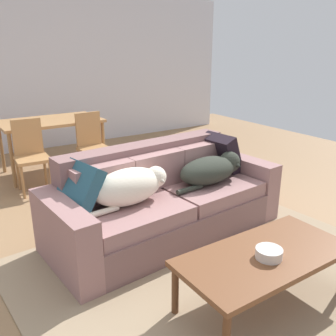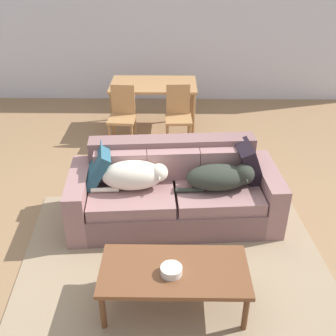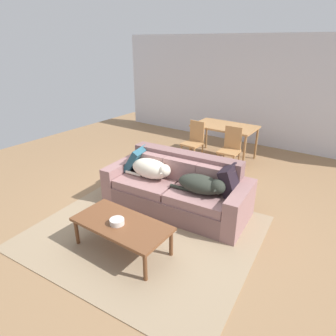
{
  "view_description": "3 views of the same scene",
  "coord_description": "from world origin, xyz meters",
  "px_view_note": "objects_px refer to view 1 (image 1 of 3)",
  "views": [
    {
      "loc": [
        -1.6,
        -2.73,
        1.8
      ],
      "look_at": [
        0.15,
        -0.08,
        0.73
      ],
      "focal_mm": 39.22,
      "sensor_mm": 36.0,
      "label": 1
    },
    {
      "loc": [
        0.18,
        -3.78,
        2.88
      ],
      "look_at": [
        0.13,
        -0.03,
        0.7
      ],
      "focal_mm": 43.45,
      "sensor_mm": 36.0,
      "label": 2
    },
    {
      "loc": [
        2.45,
        -3.46,
        2.53
      ],
      "look_at": [
        0.02,
        0.06,
        0.66
      ],
      "focal_mm": 31.2,
      "sensor_mm": 36.0,
      "label": 3
    }
  ],
  "objects_px": {
    "dining_chair_near_right": "(92,143)",
    "dog_on_right_cushion": "(211,169)",
    "throw_pillow_by_left_arm": "(78,188)",
    "throw_pillow_by_right_arm": "(221,154)",
    "couch": "(163,202)",
    "dining_chair_near_left": "(31,152)",
    "dining_table": "(51,125)",
    "bowl_on_coffee_table": "(269,253)",
    "dog_on_left_cushion": "(131,186)",
    "coffee_table": "(265,259)"
  },
  "relations": [
    {
      "from": "throw_pillow_by_right_arm",
      "to": "dining_chair_near_right",
      "type": "height_order",
      "value": "dining_chair_near_right"
    },
    {
      "from": "coffee_table",
      "to": "dining_table",
      "type": "xyz_separation_m",
      "value": [
        -0.34,
        3.79,
        0.33
      ]
    },
    {
      "from": "coffee_table",
      "to": "dining_chair_near_right",
      "type": "bearing_deg",
      "value": 88.96
    },
    {
      "from": "dining_table",
      "to": "bowl_on_coffee_table",
      "type": "bearing_deg",
      "value": -85.3
    },
    {
      "from": "dog_on_right_cushion",
      "to": "dining_table",
      "type": "xyz_separation_m",
      "value": [
        -0.84,
        2.6,
        0.1
      ]
    },
    {
      "from": "bowl_on_coffee_table",
      "to": "dining_table",
      "type": "height_order",
      "value": "dining_table"
    },
    {
      "from": "throw_pillow_by_left_arm",
      "to": "throw_pillow_by_right_arm",
      "type": "xyz_separation_m",
      "value": [
        1.69,
        0.13,
        -0.0
      ]
    },
    {
      "from": "couch",
      "to": "dining_chair_near_right",
      "type": "relative_size",
      "value": 2.59
    },
    {
      "from": "coffee_table",
      "to": "bowl_on_coffee_table",
      "type": "bearing_deg",
      "value": -115.89
    },
    {
      "from": "throw_pillow_by_left_arm",
      "to": "dining_chair_near_right",
      "type": "xyz_separation_m",
      "value": [
        0.91,
        1.94,
        -0.16
      ]
    },
    {
      "from": "throw_pillow_by_right_arm",
      "to": "dining_table",
      "type": "bearing_deg",
      "value": 116.47
    },
    {
      "from": "couch",
      "to": "dining_chair_near_right",
      "type": "bearing_deg",
      "value": 83.77
    },
    {
      "from": "dog_on_right_cushion",
      "to": "bowl_on_coffee_table",
      "type": "distance_m",
      "value": 1.36
    },
    {
      "from": "couch",
      "to": "dining_chair_near_right",
      "type": "xyz_separation_m",
      "value": [
        0.06,
        1.93,
        0.17
      ]
    },
    {
      "from": "throw_pillow_by_left_arm",
      "to": "dining_chair_near_right",
      "type": "height_order",
      "value": "dining_chair_near_right"
    },
    {
      "from": "dog_on_right_cushion",
      "to": "couch",
      "type": "bearing_deg",
      "value": 162.66
    },
    {
      "from": "dog_on_right_cushion",
      "to": "dining_table",
      "type": "height_order",
      "value": "dining_table"
    },
    {
      "from": "throw_pillow_by_right_arm",
      "to": "dog_on_right_cushion",
      "type": "bearing_deg",
      "value": -144.23
    },
    {
      "from": "couch",
      "to": "throw_pillow_by_left_arm",
      "type": "distance_m",
      "value": 0.91
    },
    {
      "from": "dog_on_right_cushion",
      "to": "dining_chair_near_left",
      "type": "bearing_deg",
      "value": 118.38
    },
    {
      "from": "throw_pillow_by_left_arm",
      "to": "bowl_on_coffee_table",
      "type": "xyz_separation_m",
      "value": [
        0.83,
        -1.36,
        -0.21
      ]
    },
    {
      "from": "throw_pillow_by_left_arm",
      "to": "coffee_table",
      "type": "xyz_separation_m",
      "value": [
        0.85,
        -1.3,
        -0.28
      ]
    },
    {
      "from": "couch",
      "to": "dog_on_right_cushion",
      "type": "distance_m",
      "value": 0.59
    },
    {
      "from": "dog_on_right_cushion",
      "to": "dining_chair_near_right",
      "type": "bearing_deg",
      "value": 97.83
    },
    {
      "from": "throw_pillow_by_right_arm",
      "to": "coffee_table",
      "type": "distance_m",
      "value": 1.68
    },
    {
      "from": "dining_chair_near_left",
      "to": "dog_on_left_cushion",
      "type": "bearing_deg",
      "value": -76.16
    },
    {
      "from": "bowl_on_coffee_table",
      "to": "dining_table",
      "type": "bearing_deg",
      "value": 94.7
    },
    {
      "from": "coffee_table",
      "to": "dog_on_left_cushion",
      "type": "bearing_deg",
      "value": 109.75
    },
    {
      "from": "coffee_table",
      "to": "dining_table",
      "type": "distance_m",
      "value": 3.82
    },
    {
      "from": "throw_pillow_by_right_arm",
      "to": "dog_on_left_cushion",
      "type": "bearing_deg",
      "value": -168.56
    },
    {
      "from": "dog_on_left_cushion",
      "to": "dog_on_right_cushion",
      "type": "relative_size",
      "value": 0.97
    },
    {
      "from": "bowl_on_coffee_table",
      "to": "dining_chair_near_right",
      "type": "distance_m",
      "value": 3.3
    },
    {
      "from": "dog_on_left_cushion",
      "to": "dining_chair_near_right",
      "type": "bearing_deg",
      "value": 72.51
    },
    {
      "from": "throw_pillow_by_right_arm",
      "to": "dining_chair_near_right",
      "type": "relative_size",
      "value": 0.46
    },
    {
      "from": "throw_pillow_by_right_arm",
      "to": "bowl_on_coffee_table",
      "type": "height_order",
      "value": "throw_pillow_by_right_arm"
    },
    {
      "from": "couch",
      "to": "coffee_table",
      "type": "distance_m",
      "value": 1.31
    },
    {
      "from": "dining_chair_near_left",
      "to": "dining_table",
      "type": "bearing_deg",
      "value": 56.42
    },
    {
      "from": "throw_pillow_by_left_arm",
      "to": "bowl_on_coffee_table",
      "type": "distance_m",
      "value": 1.6
    },
    {
      "from": "throw_pillow_by_left_arm",
      "to": "throw_pillow_by_right_arm",
      "type": "relative_size",
      "value": 1.02
    },
    {
      "from": "couch",
      "to": "bowl_on_coffee_table",
      "type": "bearing_deg",
      "value": -95.2
    },
    {
      "from": "couch",
      "to": "dog_on_left_cushion",
      "type": "bearing_deg",
      "value": -166.94
    },
    {
      "from": "dog_on_left_cushion",
      "to": "dining_chair_near_right",
      "type": "distance_m",
      "value": 2.12
    },
    {
      "from": "coffee_table",
      "to": "throw_pillow_by_right_arm",
      "type": "bearing_deg",
      "value": 59.79
    },
    {
      "from": "throw_pillow_by_left_arm",
      "to": "throw_pillow_by_right_arm",
      "type": "distance_m",
      "value": 1.69
    },
    {
      "from": "dog_on_left_cushion",
      "to": "dining_chair_near_left",
      "type": "height_order",
      "value": "dining_chair_near_left"
    },
    {
      "from": "dog_on_left_cushion",
      "to": "bowl_on_coffee_table",
      "type": "relative_size",
      "value": 4.48
    },
    {
      "from": "dining_table",
      "to": "throw_pillow_by_left_arm",
      "type": "bearing_deg",
      "value": -101.63
    },
    {
      "from": "dog_on_left_cushion",
      "to": "coffee_table",
      "type": "relative_size",
      "value": 0.65
    },
    {
      "from": "dining_chair_near_left",
      "to": "throw_pillow_by_right_arm",
      "type": "bearing_deg",
      "value": -43.85
    },
    {
      "from": "dining_chair_near_right",
      "to": "dog_on_right_cushion",
      "type": "bearing_deg",
      "value": -80.16
    }
  ]
}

